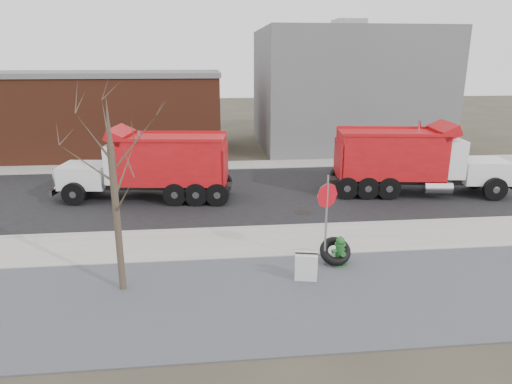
{
  "coord_description": "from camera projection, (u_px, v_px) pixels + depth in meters",
  "views": [
    {
      "loc": [
        -0.79,
        -14.09,
        6.04
      ],
      "look_at": [
        0.89,
        1.64,
        1.4
      ],
      "focal_mm": 32.0,
      "sensor_mm": 36.0,
      "label": 1
    }
  ],
  "objects": [
    {
      "name": "road",
      "position": [
        226.0,
        193.0,
        21.23
      ],
      "size": [
        60.0,
        9.4,
        0.02
      ],
      "primitive_type": "cube",
      "color": "black",
      "rests_on": "ground"
    },
    {
      "name": "bare_tree",
      "position": [
        113.0,
        172.0,
        11.49
      ],
      "size": [
        3.2,
        3.2,
        5.2
      ],
      "color": "#382D23",
      "rests_on": "ground"
    },
    {
      "name": "stop_sign",
      "position": [
        327.0,
        205.0,
        13.32
      ],
      "size": [
        0.7,
        0.36,
        2.82
      ],
      "rotation": [
        0.0,
        0.0,
        0.06
      ],
      "color": "gray",
      "rests_on": "ground"
    },
    {
      "name": "dump_truck_red_b",
      "position": [
        153.0,
        164.0,
        19.92
      ],
      "size": [
        7.62,
        3.0,
        3.19
      ],
      "rotation": [
        0.0,
        0.0,
        3.02
      ],
      "color": "black",
      "rests_on": "ground"
    },
    {
      "name": "building_brick",
      "position": [
        65.0,
        113.0,
        29.68
      ],
      "size": [
        20.2,
        8.2,
        5.3
      ],
      "color": "brown",
      "rests_on": "ground"
    },
    {
      "name": "ground",
      "position": [
        235.0,
        247.0,
        15.22
      ],
      "size": [
        120.0,
        120.0,
        0.0
      ],
      "primitive_type": "plane",
      "color": "#383328",
      "rests_on": "ground"
    },
    {
      "name": "dump_truck_red_a",
      "position": [
        411.0,
        158.0,
        20.75
      ],
      "size": [
        8.19,
        3.2,
        3.28
      ],
      "rotation": [
        0.0,
        0.0,
        -0.14
      ],
      "color": "black",
      "rests_on": "ground"
    },
    {
      "name": "building_grey",
      "position": [
        345.0,
        89.0,
        32.19
      ],
      "size": [
        12.0,
        10.0,
        8.0
      ],
      "color": "slate",
      "rests_on": "ground"
    },
    {
      "name": "sidewalk",
      "position": [
        234.0,
        243.0,
        15.45
      ],
      "size": [
        60.0,
        2.5,
        0.06
      ],
      "primitive_type": "cube",
      "color": "#9E9B93",
      "rests_on": "ground"
    },
    {
      "name": "truck_tire",
      "position": [
        335.0,
        251.0,
        13.85
      ],
      "size": [
        1.02,
        0.96,
        0.82
      ],
      "color": "black",
      "rests_on": "ground"
    },
    {
      "name": "far_sidewalk",
      "position": [
        222.0,
        165.0,
        26.67
      ],
      "size": [
        60.0,
        2.0,
        0.06
      ],
      "primitive_type": "cube",
      "color": "#9E9B93",
      "rests_on": "ground"
    },
    {
      "name": "sandwich_board",
      "position": [
        306.0,
        267.0,
        12.68
      ],
      "size": [
        0.69,
        0.52,
        0.87
      ],
      "rotation": [
        0.0,
        0.0,
        -0.22
      ],
      "color": "white",
      "rests_on": "ground"
    },
    {
      "name": "curb",
      "position": [
        232.0,
        229.0,
        16.69
      ],
      "size": [
        60.0,
        0.15,
        0.11
      ],
      "primitive_type": "cube",
      "color": "#9E9B93",
      "rests_on": "ground"
    },
    {
      "name": "fire_hydrant",
      "position": [
        340.0,
        252.0,
        13.77
      ],
      "size": [
        0.53,
        0.51,
        0.93
      ],
      "rotation": [
        0.0,
        0.0,
        0.18
      ],
      "color": "#256330",
      "rests_on": "ground"
    },
    {
      "name": "gravel_verge",
      "position": [
        243.0,
        299.0,
        11.88
      ],
      "size": [
        60.0,
        5.0,
        0.03
      ],
      "primitive_type": "cube",
      "color": "slate",
      "rests_on": "ground"
    }
  ]
}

